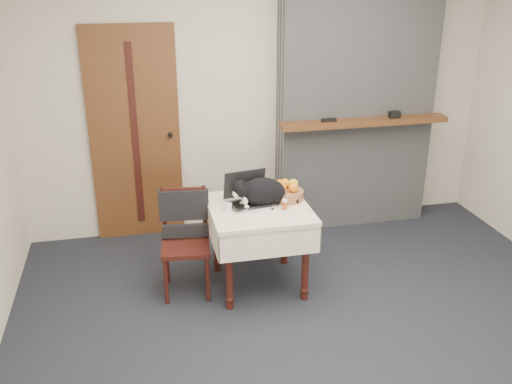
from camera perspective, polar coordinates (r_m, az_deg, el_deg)
ground at (r=4.24m, az=6.80°, el=-14.04°), size 4.50×4.50×0.00m
room_shell at (r=3.94m, az=5.73°, el=11.34°), size 4.52×4.01×2.61m
door at (r=5.40m, az=-12.00°, el=5.54°), size 0.82×0.10×2.00m
chimney at (r=5.61m, az=9.98°, el=9.46°), size 1.62×0.48×2.60m
side_table at (r=4.53m, az=0.31°, el=-2.79°), size 0.78×0.78×0.70m
laptop at (r=4.52m, az=-0.76°, el=-0.39°), size 0.39×0.35×0.26m
cat at (r=4.48m, az=0.68°, el=0.02°), size 0.54×0.28×0.26m
cream_jar at (r=4.39m, az=-2.80°, el=-1.55°), size 0.06×0.06×0.07m
pill_bottle at (r=4.42m, az=2.91°, el=-1.22°), size 0.04×0.04×0.08m
fruit_basket at (r=4.61m, az=3.06°, el=0.02°), size 0.28×0.28×0.16m
desk_clutter at (r=4.56m, az=2.21°, el=-0.99°), size 0.13×0.09×0.01m
chair at (r=4.56m, az=-7.14°, el=-3.41°), size 0.42×0.41×0.85m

